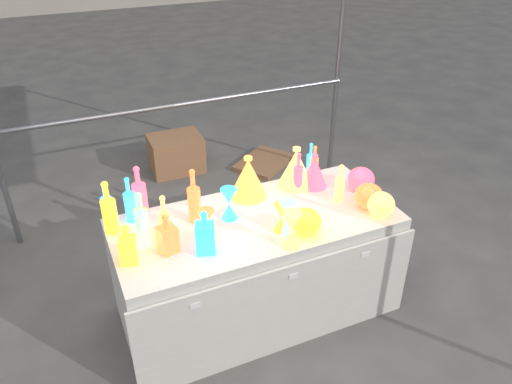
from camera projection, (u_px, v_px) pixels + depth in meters
name	position (u px, v px, depth m)	size (l,w,h in m)	color
ground	(256.00, 307.00, 3.53)	(80.00, 80.00, 0.00)	slate
display_table	(257.00, 266.00, 3.33)	(1.84, 0.83, 0.75)	silver
cardboard_box_closed	(176.00, 153.00, 5.17)	(0.53, 0.39, 0.39)	#996845
cardboard_box_flat	(264.00, 162.00, 5.36)	(0.61, 0.44, 0.05)	#996845
bottle_0	(109.00, 207.00, 2.94)	(0.09, 0.09, 0.35)	red
bottle_1	(107.00, 203.00, 3.03)	(0.07, 0.07, 0.30)	#178123
bottle_2	(194.00, 196.00, 3.03)	(0.08, 0.08, 0.37)	orange
bottle_3	(139.00, 191.00, 3.11)	(0.09, 0.09, 0.35)	#222ECA
bottle_4	(165.00, 219.00, 2.87)	(0.07, 0.07, 0.31)	#158568
bottle_5	(141.00, 220.00, 2.82)	(0.08, 0.08, 0.36)	#C52784
bottle_6	(141.00, 216.00, 2.89)	(0.08, 0.08, 0.32)	red
bottle_7	(129.00, 199.00, 3.06)	(0.07, 0.07, 0.31)	#178123
decanter_0	(128.00, 244.00, 2.72)	(0.10, 0.10, 0.25)	red
decanter_1	(167.00, 233.00, 2.80)	(0.10, 0.10, 0.25)	orange
decanter_2	(205.00, 231.00, 2.80)	(0.11, 0.11, 0.27)	#178123
hourglass_0	(206.00, 225.00, 2.91)	(0.10, 0.10, 0.20)	orange
hourglass_2	(292.00, 230.00, 2.85)	(0.11, 0.11, 0.23)	#158568
hourglass_3	(287.00, 217.00, 2.98)	(0.10, 0.10, 0.21)	#C52784
hourglass_4	(281.00, 218.00, 2.99)	(0.09, 0.09, 0.19)	red
hourglass_5	(229.00, 204.00, 3.10)	(0.11, 0.11, 0.21)	#178123
globe_0	(306.00, 223.00, 2.98)	(0.19, 0.19, 0.15)	red
globe_1	(381.00, 205.00, 3.15)	(0.17, 0.17, 0.14)	#158568
globe_2	(369.00, 197.00, 3.23)	(0.18, 0.18, 0.15)	orange
globe_3	(361.00, 180.00, 3.42)	(0.18, 0.18, 0.15)	#222ECA
lampshade_1	(248.00, 177.00, 3.31)	(0.25, 0.25, 0.30)	#FDFF35
lampshade_2	(314.00, 170.00, 3.45)	(0.20, 0.20, 0.24)	#222ECA
lampshade_3	(296.00, 167.00, 3.44)	(0.25, 0.25, 0.29)	#158568
bottle_8	(310.00, 160.00, 3.56)	(0.06, 0.06, 0.26)	#178123
bottle_9	(314.00, 162.00, 3.53)	(0.06, 0.06, 0.26)	orange
bottle_10	(298.00, 172.00, 3.37)	(0.06, 0.06, 0.29)	#222ECA
bottle_11	(340.00, 183.00, 3.26)	(0.06, 0.06, 0.27)	#158568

